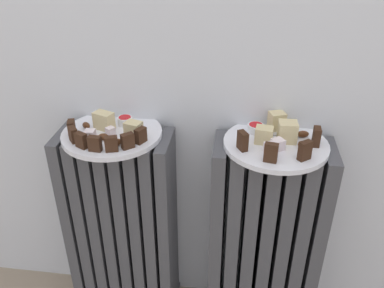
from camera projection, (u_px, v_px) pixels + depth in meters
radiator_left at (123, 231)px, 1.14m from camera, size 0.30×0.14×0.60m
radiator_right at (264, 243)px, 1.10m from camera, size 0.30×0.14×0.60m
plate_left at (112, 134)px, 0.99m from camera, size 0.24×0.24×0.01m
plate_right at (276, 144)px, 0.95m from camera, size 0.24×0.24×0.01m
dark_cake_slice_left_0 at (72, 128)px, 0.97m from camera, size 0.02×0.03×0.04m
dark_cake_slice_left_1 at (73, 135)px, 0.94m from camera, size 0.03×0.03×0.04m
dark_cake_slice_left_2 at (81, 140)px, 0.91m from camera, size 0.03×0.03×0.04m
dark_cake_slice_left_3 at (95, 144)px, 0.90m from camera, size 0.03×0.02×0.04m
dark_cake_slice_left_4 at (111, 144)px, 0.90m from camera, size 0.03×0.02×0.04m
dark_cake_slice_left_5 at (128, 141)px, 0.91m from camera, size 0.03×0.03×0.04m
dark_cake_slice_left_6 at (141, 135)px, 0.93m from camera, size 0.03×0.03×0.04m
marble_cake_slice_left_0 at (133, 130)px, 0.96m from camera, size 0.04×0.04×0.04m
marble_cake_slice_left_1 at (104, 121)px, 0.99m from camera, size 0.05×0.05×0.04m
turkish_delight_left_0 at (90, 135)px, 0.95m from camera, size 0.02×0.02×0.02m
turkish_delight_left_1 at (110, 131)px, 0.97m from camera, size 0.03×0.03×0.02m
medjool_date_left_0 at (86, 125)px, 1.00m from camera, size 0.03×0.03×0.02m
medjool_date_left_1 at (117, 142)px, 0.92m from camera, size 0.03×0.03×0.02m
medjool_date_left_2 at (103, 137)px, 0.95m from camera, size 0.03×0.03×0.02m
jam_bowl_left at (125, 120)px, 1.02m from camera, size 0.04×0.04×0.02m
dark_cake_slice_right_0 at (243, 141)px, 0.90m from camera, size 0.03×0.03×0.04m
dark_cake_slice_right_1 at (271, 153)px, 0.86m from camera, size 0.03×0.02×0.04m
dark_cake_slice_right_2 at (305, 151)px, 0.87m from camera, size 0.03×0.03×0.04m
dark_cake_slice_right_3 at (317, 137)px, 0.92m from camera, size 0.02×0.03×0.04m
marble_cake_slice_right_0 at (277, 121)px, 0.98m from camera, size 0.05×0.04×0.05m
marble_cake_slice_right_1 at (287, 132)px, 0.93m from camera, size 0.04×0.04×0.05m
marble_cake_slice_right_2 at (264, 135)px, 0.93m from camera, size 0.04×0.04×0.04m
turkish_delight_right_0 at (278, 144)px, 0.91m from camera, size 0.03×0.03×0.03m
turkish_delight_right_1 at (271, 149)px, 0.89m from camera, size 0.03×0.03×0.02m
medjool_date_right_0 at (302, 145)px, 0.91m from camera, size 0.02×0.03×0.02m
medjool_date_right_1 at (303, 134)px, 0.96m from camera, size 0.03×0.02×0.02m
jam_bowl_right at (256, 128)px, 0.98m from camera, size 0.04×0.04×0.02m
fork at (274, 140)px, 0.95m from camera, size 0.02×0.10×0.00m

